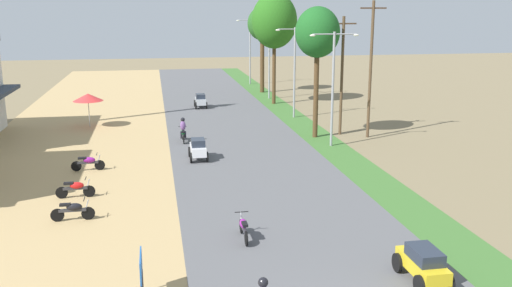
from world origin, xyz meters
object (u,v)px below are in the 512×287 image
(utility_pole_near, at_px, (371,68))
(car_hatchback_silver, at_px, (200,100))
(utility_pole_far, at_px, (342,74))
(parked_motorbike_second, at_px, (76,188))
(street_signboard, at_px, (141,269))
(car_sedan_yellow, at_px, (423,263))
(median_tree_third, at_px, (262,25))
(parked_motorbike_nearest, at_px, (73,209))
(motorbike_ahead_second, at_px, (243,227))
(vendor_umbrella, at_px, (88,97))
(median_tree_second, at_px, (274,21))
(streetlamp_farthest, at_px, (250,47))
(streetlamp_near, at_px, (333,81))
(car_hatchback_white, at_px, (198,148))
(streetlamp_far, at_px, (269,49))
(parked_motorbike_third, at_px, (88,162))
(motorbike_ahead_third, at_px, (183,130))
(median_tree_nearest, at_px, (317,34))
(streetlamp_mid, at_px, (295,66))

(utility_pole_near, height_order, car_hatchback_silver, utility_pole_near)
(utility_pole_far, bearing_deg, parked_motorbike_second, -146.36)
(street_signboard, relative_size, car_sedan_yellow, 0.66)
(median_tree_third, bearing_deg, parked_motorbike_nearest, -112.96)
(parked_motorbike_second, relative_size, motorbike_ahead_second, 1.00)
(street_signboard, relative_size, vendor_umbrella, 0.59)
(median_tree_second, relative_size, utility_pole_near, 1.09)
(streetlamp_farthest, bearing_deg, car_sedan_yellow, -93.26)
(vendor_umbrella, height_order, median_tree_third, median_tree_third)
(motorbike_ahead_second, bearing_deg, median_tree_second, 75.81)
(streetlamp_near, relative_size, car_hatchback_white, 3.62)
(streetlamp_far, bearing_deg, car_hatchback_silver, -149.31)
(parked_motorbike_second, bearing_deg, parked_motorbike_third, 88.80)
(motorbike_ahead_third, bearing_deg, car_sedan_yellow, -72.83)
(streetlamp_near, height_order, car_sedan_yellow, streetlamp_near)
(streetlamp_near, height_order, car_hatchback_white, streetlamp_near)
(vendor_umbrella, bearing_deg, median_tree_second, 26.73)
(parked_motorbike_nearest, height_order, car_hatchback_white, car_hatchback_white)
(parked_motorbike_second, relative_size, utility_pole_near, 0.20)
(parked_motorbike_third, relative_size, street_signboard, 1.20)
(car_hatchback_white, bearing_deg, parked_motorbike_nearest, -123.88)
(utility_pole_far, bearing_deg, car_sedan_yellow, -101.78)
(median_tree_second, distance_m, motorbike_ahead_third, 18.07)
(median_tree_nearest, xyz_separation_m, motorbike_ahead_third, (-9.03, 0.08, -6.22))
(parked_motorbike_third, bearing_deg, car_hatchback_silver, 67.72)
(street_signboard, height_order, motorbike_ahead_third, motorbike_ahead_third)
(median_tree_third, bearing_deg, car_sedan_yellow, -93.95)
(streetlamp_far, distance_m, streetlamp_farthest, 11.07)
(utility_pole_near, distance_m, car_hatchback_white, 13.38)
(street_signboard, bearing_deg, streetlamp_farthest, 76.54)
(streetlamp_mid, bearing_deg, median_tree_nearest, -92.47)
(parked_motorbike_second, height_order, streetlamp_mid, streetlamp_mid)
(streetlamp_far, bearing_deg, streetlamp_near, -90.00)
(vendor_umbrella, relative_size, car_hatchback_white, 1.26)
(motorbike_ahead_third, bearing_deg, streetlamp_near, -16.19)
(median_tree_second, relative_size, streetlamp_mid, 1.39)
(street_signboard, height_order, car_sedan_yellow, street_signboard)
(streetlamp_far, distance_m, utility_pole_far, 16.65)
(parked_motorbike_third, relative_size, car_hatchback_white, 0.90)
(median_tree_nearest, distance_m, streetlamp_farthest, 28.46)
(parked_motorbike_nearest, relative_size, street_signboard, 1.20)
(streetlamp_mid, distance_m, utility_pole_near, 8.39)
(car_sedan_yellow, bearing_deg, parked_motorbike_third, 128.11)
(median_tree_third, relative_size, streetlamp_far, 1.06)
(parked_motorbike_third, xyz_separation_m, motorbike_ahead_third, (5.46, 5.84, 0.30))
(streetlamp_farthest, bearing_deg, car_hatchback_white, -104.87)
(motorbike_ahead_third, bearing_deg, median_tree_nearest, -0.49)
(median_tree_third, bearing_deg, utility_pole_far, -85.57)
(vendor_umbrella, relative_size, utility_pole_far, 0.31)
(parked_motorbike_third, relative_size, streetlamp_mid, 0.25)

